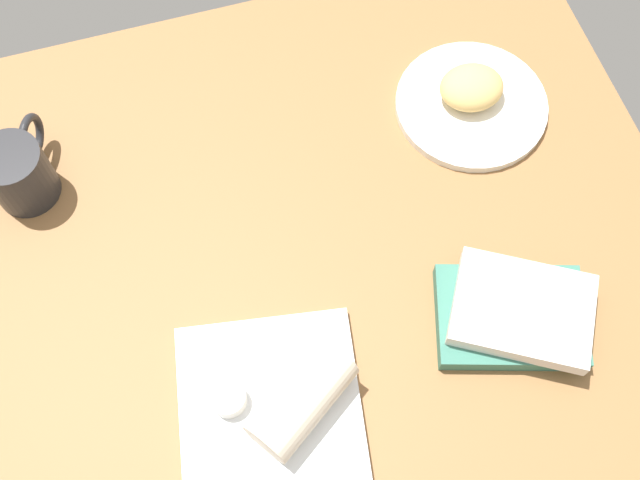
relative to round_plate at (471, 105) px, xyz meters
The scene contains 8 objects.
dining_table 34.93cm from the round_plate, 155.70° to the right, with size 110.00×90.00×4.00cm, color olive.
round_plate is the anchor object (origin of this frame).
scone_pastry 3.31cm from the round_plate, 93.41° to the left, with size 9.84×8.40×4.81cm, color #DDB366.
square_plate 55.57cm from the round_plate, 139.28° to the right, with size 23.38×23.38×1.60cm, color white.
sauce_cup 58.34cm from the round_plate, 143.81° to the right, with size 4.71×4.71×2.67cm.
breakfast_wrap 53.83cm from the round_plate, 135.34° to the right, with size 6.88×6.88×14.65cm, color beige.
book_stack 35.09cm from the round_plate, 102.14° to the right, with size 23.83×20.72×5.45cm.
coffee_mug 68.02cm from the round_plate, behind, with size 9.20×13.77×9.86cm.
Camera 1 is at (-10.83, -46.13, 105.64)cm, focal length 43.84 mm.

